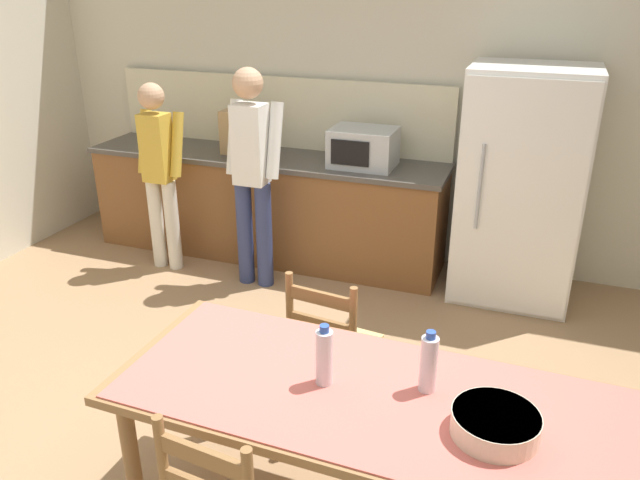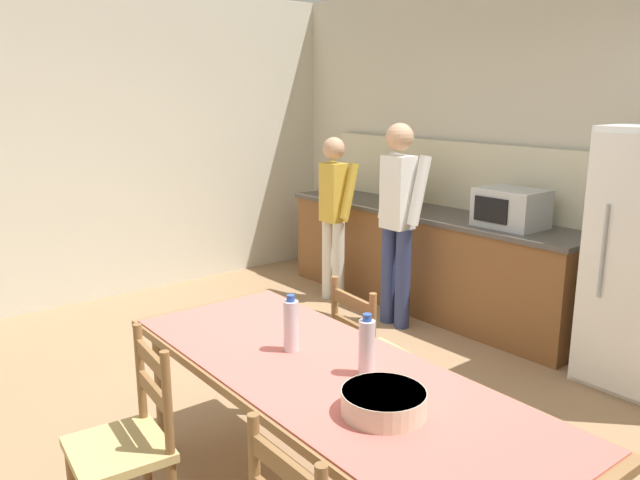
% 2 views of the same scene
% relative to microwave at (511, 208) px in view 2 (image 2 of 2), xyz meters
% --- Properties ---
extents(ground_plane, '(8.32, 8.32, 0.00)m').
position_rel_microwave_xyz_m(ground_plane, '(0.23, -2.21, -1.05)').
color(ground_plane, '#9E7A56').
extents(wall_back, '(6.52, 0.12, 2.90)m').
position_rel_microwave_xyz_m(wall_back, '(0.23, 0.45, 0.40)').
color(wall_back, beige).
rests_on(wall_back, ground).
extents(wall_left, '(0.12, 5.20, 2.90)m').
position_rel_microwave_xyz_m(wall_left, '(-3.03, -2.21, 0.40)').
color(wall_left, beige).
rests_on(wall_left, ground).
extents(kitchen_counter, '(3.08, 0.66, 0.90)m').
position_rel_microwave_xyz_m(kitchen_counter, '(-0.87, 0.02, -0.60)').
color(kitchen_counter, brown).
rests_on(kitchen_counter, ground).
extents(counter_splashback, '(3.04, 0.03, 0.60)m').
position_rel_microwave_xyz_m(counter_splashback, '(-0.87, 0.33, 0.15)').
color(counter_splashback, beige).
rests_on(counter_splashback, kitchen_counter).
extents(microwave, '(0.50, 0.39, 0.30)m').
position_rel_microwave_xyz_m(microwave, '(0.00, 0.00, 0.00)').
color(microwave, '#B2B7BC').
rests_on(microwave, kitchen_counter).
extents(paper_bag, '(0.24, 0.16, 0.36)m').
position_rel_microwave_xyz_m(paper_bag, '(-1.10, -0.01, 0.03)').
color(paper_bag, tan).
rests_on(paper_bag, kitchen_counter).
extents(dining_table, '(2.30, 0.91, 0.77)m').
position_rel_microwave_xyz_m(dining_table, '(0.89, -2.60, -0.36)').
color(dining_table, olive).
rests_on(dining_table, ground).
extents(bottle_near_centre, '(0.07, 0.07, 0.27)m').
position_rel_microwave_xyz_m(bottle_near_centre, '(0.61, -2.59, -0.16)').
color(bottle_near_centre, silver).
rests_on(bottle_near_centre, dining_table).
extents(bottle_off_centre, '(0.07, 0.07, 0.27)m').
position_rel_microwave_xyz_m(bottle_off_centre, '(1.01, -2.49, -0.16)').
color(bottle_off_centre, silver).
rests_on(bottle_off_centre, dining_table).
extents(serving_bowl, '(0.32, 0.32, 0.09)m').
position_rel_microwave_xyz_m(serving_bowl, '(1.29, -2.67, -0.23)').
color(serving_bowl, beige).
rests_on(serving_bowl, dining_table).
extents(chair_side_near_left, '(0.46, 0.44, 0.91)m').
position_rel_microwave_xyz_m(chair_side_near_left, '(0.37, -3.31, -0.61)').
color(chair_side_near_left, olive).
rests_on(chair_side_near_left, ground).
extents(chair_side_far_left, '(0.46, 0.45, 0.91)m').
position_rel_microwave_xyz_m(chair_side_far_left, '(0.39, -1.86, -0.61)').
color(chair_side_far_left, olive).
rests_on(chair_side_far_left, ground).
extents(person_at_sink, '(0.39, 0.27, 1.54)m').
position_rel_microwave_xyz_m(person_at_sink, '(-1.55, -0.50, -0.19)').
color(person_at_sink, silver).
rests_on(person_at_sink, ground).
extents(person_at_counter, '(0.43, 0.29, 1.70)m').
position_rel_microwave_xyz_m(person_at_counter, '(-0.71, -0.52, -0.10)').
color(person_at_counter, navy).
rests_on(person_at_counter, ground).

